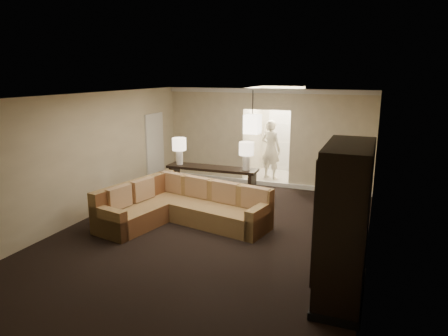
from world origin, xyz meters
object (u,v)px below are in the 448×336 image
at_px(sectional_sofa, 181,207).
at_px(person, 271,146).
at_px(coffee_table, 162,204).
at_px(armoire, 344,226).
at_px(drink_table, 336,221).
at_px(console_table, 212,181).

distance_m(sectional_sofa, person, 4.55).
relative_size(coffee_table, armoire, 0.45).
distance_m(coffee_table, person, 4.35).
xyz_separation_m(coffee_table, drink_table, (4.00, -0.25, 0.23)).
height_order(coffee_table, person, person).
xyz_separation_m(console_table, drink_table, (3.23, -1.46, -0.11)).
distance_m(sectional_sofa, console_table, 1.66).
bearing_deg(sectional_sofa, coffee_table, 160.41).
bearing_deg(console_table, sectional_sofa, -92.49).
height_order(coffee_table, console_table, console_table).
distance_m(console_table, drink_table, 3.55).
height_order(armoire, person, armoire).
height_order(drink_table, person, person).
bearing_deg(drink_table, person, 120.08).
bearing_deg(coffee_table, console_table, 57.57).
relative_size(sectional_sofa, coffee_table, 3.30).
height_order(console_table, armoire, armoire).
xyz_separation_m(sectional_sofa, console_table, (0.03, 1.65, 0.18)).
relative_size(sectional_sofa, console_table, 1.45).
xyz_separation_m(coffee_table, person, (1.55, 3.99, 0.82)).
xyz_separation_m(armoire, person, (-2.74, 6.19, -0.08)).
height_order(sectional_sofa, armoire, armoire).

